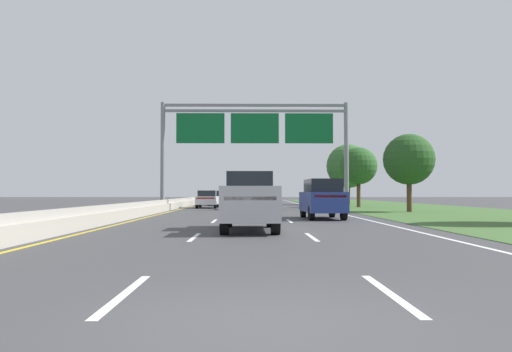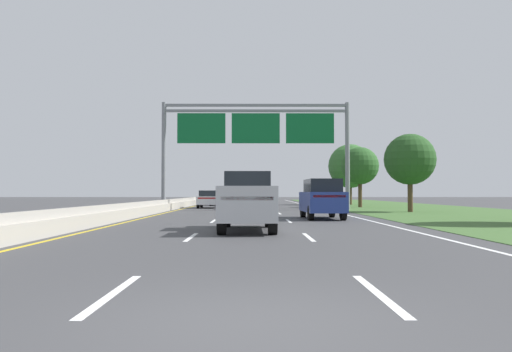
# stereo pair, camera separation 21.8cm
# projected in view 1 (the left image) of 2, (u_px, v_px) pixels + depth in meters

# --- Properties ---
(ground_plane) EXTENTS (220.00, 220.00, 0.00)m
(ground_plane) POSITION_uv_depth(u_px,v_px,m) (251.00, 210.00, 40.61)
(ground_plane) COLOR #3D3D3F
(lane_striping) EXTENTS (11.96, 106.00, 0.01)m
(lane_striping) POSITION_uv_depth(u_px,v_px,m) (251.00, 210.00, 40.16)
(lane_striping) COLOR white
(lane_striping) RESTS_ON ground
(grass_verge_right) EXTENTS (14.00, 110.00, 0.02)m
(grass_verge_right) POSITION_uv_depth(u_px,v_px,m) (426.00, 210.00, 40.79)
(grass_verge_right) COLOR #3D602D
(grass_verge_right) RESTS_ON ground
(median_barrier_concrete) EXTENTS (0.60, 110.00, 0.85)m
(median_barrier_concrete) POSITION_uv_depth(u_px,v_px,m) (168.00, 206.00, 40.54)
(median_barrier_concrete) COLOR #A8A399
(median_barrier_concrete) RESTS_ON ground
(overhead_sign_gantry) EXTENTS (15.06, 0.42, 8.62)m
(overhead_sign_gantry) POSITION_uv_depth(u_px,v_px,m) (255.00, 133.00, 40.94)
(overhead_sign_gantry) COLOR gray
(overhead_sign_gantry) RESTS_ON ground
(pickup_truck_silver) EXTENTS (2.03, 5.41, 2.20)m
(pickup_truck_silver) POSITION_uv_depth(u_px,v_px,m) (250.00, 201.00, 19.01)
(pickup_truck_silver) COLOR #B2B5BA
(pickup_truck_silver) RESTS_ON ground
(car_black_centre_lane_suv) EXTENTS (1.95, 4.72, 2.11)m
(car_black_centre_lane_suv) POSITION_uv_depth(u_px,v_px,m) (251.00, 196.00, 42.33)
(car_black_centre_lane_suv) COLOR black
(car_black_centre_lane_suv) RESTS_ON ground
(car_white_left_lane_sedan) EXTENTS (1.83, 4.40, 1.57)m
(car_white_left_lane_sedan) POSITION_uv_depth(u_px,v_px,m) (207.00, 199.00, 46.11)
(car_white_left_lane_sedan) COLOR silver
(car_white_left_lane_sedan) RESTS_ON ground
(car_navy_left_lane_sedan) EXTENTS (1.92, 4.44, 1.57)m
(car_navy_left_lane_sedan) POSITION_uv_depth(u_px,v_px,m) (217.00, 198.00, 54.88)
(car_navy_left_lane_sedan) COLOR #161E47
(car_navy_left_lane_sedan) RESTS_ON ground
(car_blue_right_lane_suv) EXTENTS (2.02, 4.75, 2.11)m
(car_blue_right_lane_suv) POSITION_uv_depth(u_px,v_px,m) (322.00, 198.00, 27.34)
(car_blue_right_lane_suv) COLOR navy
(car_blue_right_lane_suv) RESTS_ON ground
(roadside_tree_mid) EXTENTS (3.65, 3.65, 5.59)m
(roadside_tree_mid) POSITION_uv_depth(u_px,v_px,m) (409.00, 160.00, 36.63)
(roadside_tree_mid) COLOR #4C3823
(roadside_tree_mid) RESTS_ON ground
(roadside_tree_far) EXTENTS (3.50, 3.50, 5.64)m
(roadside_tree_far) POSITION_uv_depth(u_px,v_px,m) (358.00, 166.00, 47.97)
(roadside_tree_far) COLOR #4C3823
(roadside_tree_far) RESTS_ON ground
(roadside_tree_distant) EXTENTS (4.98, 4.98, 6.88)m
(roadside_tree_distant) POSITION_uv_depth(u_px,v_px,m) (348.00, 166.00, 58.20)
(roadside_tree_distant) COLOR #4C3823
(roadside_tree_distant) RESTS_ON ground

